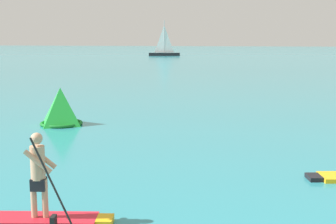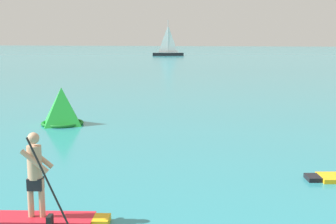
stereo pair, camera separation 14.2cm
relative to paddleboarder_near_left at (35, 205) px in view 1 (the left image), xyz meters
name	(u,v)px [view 1 (the left image)]	position (x,y,z in m)	size (l,w,h in m)	color
paddleboarder_near_left	(35,205)	(0.00, 0.00, 0.00)	(2.94, 1.07, 1.71)	red
race_marker_buoy	(61,108)	(-4.03, 9.05, 0.30)	(1.72, 1.72, 1.47)	green
sailboat_left_horizon	(164,51)	(-18.55, 83.64, 0.56)	(6.42, 3.07, 7.15)	black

